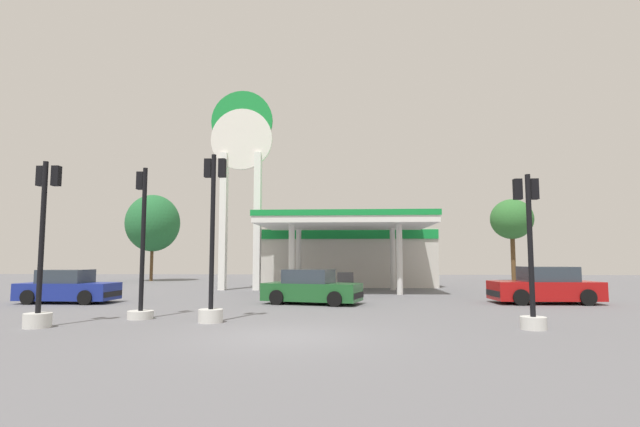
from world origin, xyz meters
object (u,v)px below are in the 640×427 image
(traffic_signal_1, at_px, (531,272))
(car_2, at_px, (311,288))
(car_0, at_px, (545,287))
(tree_0, at_px, (153,223))
(car_1, at_px, (68,288))
(traffic_signal_2, at_px, (41,272))
(station_pole_sign, at_px, (241,163))
(traffic_signal_0, at_px, (212,266))
(tree_1, at_px, (324,225))
(tree_2, at_px, (512,220))
(traffic_signal_3, at_px, (141,274))

(traffic_signal_1, bearing_deg, car_2, 133.21)
(car_0, xyz_separation_m, tree_0, (-24.67, 18.87, 4.16))
(car_1, bearing_deg, traffic_signal_2, -64.38)
(station_pole_sign, distance_m, traffic_signal_2, 17.05)
(traffic_signal_0, bearing_deg, traffic_signal_1, -5.69)
(station_pole_sign, xyz_separation_m, tree_1, (4.64, 9.36, -3.19))
(tree_1, bearing_deg, station_pole_sign, -116.36)
(car_2, bearing_deg, tree_2, 52.57)
(car_0, xyz_separation_m, car_1, (-20.14, -0.85, -0.06))
(traffic_signal_2, relative_size, tree_2, 0.69)
(station_pole_sign, xyz_separation_m, traffic_signal_0, (2.39, -14.45, -6.04))
(station_pole_sign, xyz_separation_m, traffic_signal_2, (-2.03, -15.75, -6.20))
(car_1, relative_size, traffic_signal_0, 0.79)
(station_pole_sign, distance_m, car_2, 12.11)
(car_1, relative_size, traffic_signal_3, 0.83)
(tree_2, bearing_deg, traffic_signal_2, -129.32)
(station_pole_sign, distance_m, tree_2, 22.67)
(car_2, height_order, tree_1, tree_1)
(traffic_signal_3, height_order, tree_2, tree_2)
(tree_0, bearing_deg, traffic_signal_2, -73.53)
(traffic_signal_2, distance_m, tree_0, 28.15)
(tree_1, height_order, tree_2, tree_2)
(traffic_signal_1, xyz_separation_m, tree_1, (-6.72, 24.71, 2.99))
(car_0, xyz_separation_m, traffic_signal_3, (-14.76, -5.95, 0.71))
(car_2, bearing_deg, tree_0, 127.27)
(traffic_signal_1, xyz_separation_m, traffic_signal_3, (-11.41, 1.59, -0.13))
(traffic_signal_3, xyz_separation_m, tree_2, (19.79, 24.59, 3.60))
(car_1, bearing_deg, traffic_signal_1, -21.71)
(car_2, xyz_separation_m, traffic_signal_3, (-4.99, -5.25, 0.76))
(car_0, distance_m, tree_2, 19.78)
(traffic_signal_1, bearing_deg, traffic_signal_3, 172.09)
(tree_2, bearing_deg, tree_0, 179.55)
(car_0, bearing_deg, car_1, -177.58)
(station_pole_sign, height_order, car_0, station_pole_sign)
(station_pole_sign, distance_m, traffic_signal_0, 15.85)
(car_0, xyz_separation_m, traffic_signal_1, (-3.35, -7.54, 0.83))
(traffic_signal_0, distance_m, traffic_signal_2, 4.62)
(traffic_signal_0, bearing_deg, car_0, 28.34)
(traffic_signal_2, bearing_deg, car_2, 46.09)
(traffic_signal_1, height_order, traffic_signal_3, traffic_signal_3)
(car_2, xyz_separation_m, traffic_signal_2, (-6.97, -7.24, 0.86))
(car_1, height_order, traffic_signal_2, traffic_signal_2)
(traffic_signal_1, bearing_deg, tree_2, 72.25)
(car_2, relative_size, traffic_signal_2, 0.93)
(car_0, bearing_deg, traffic_signal_1, -113.98)
(car_0, relative_size, tree_2, 0.65)
(car_1, distance_m, traffic_signal_2, 7.91)
(traffic_signal_3, relative_size, tree_0, 0.66)
(traffic_signal_3, bearing_deg, car_2, 46.45)
(traffic_signal_1, bearing_deg, car_1, 158.29)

